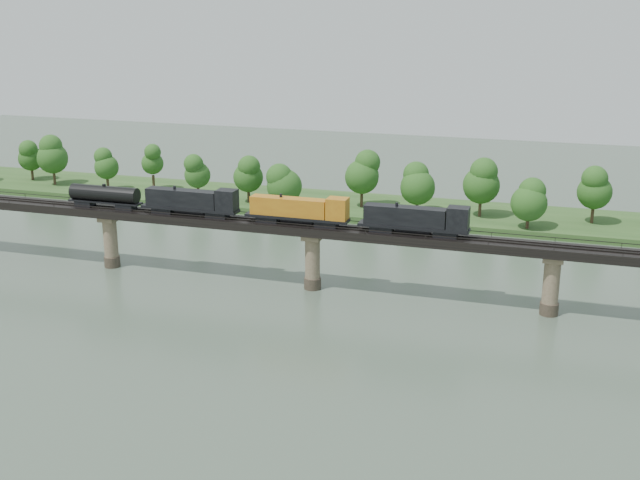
% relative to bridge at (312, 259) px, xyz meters
% --- Properties ---
extents(ground, '(400.00, 400.00, 0.00)m').
position_rel_bridge_xyz_m(ground, '(0.00, -30.00, -5.46)').
color(ground, '#3A4A3B').
rests_on(ground, ground).
extents(far_bank, '(300.00, 24.00, 1.60)m').
position_rel_bridge_xyz_m(far_bank, '(0.00, 55.00, -4.66)').
color(far_bank, '#294A1D').
rests_on(far_bank, ground).
extents(bridge, '(236.00, 30.00, 11.50)m').
position_rel_bridge_xyz_m(bridge, '(0.00, 0.00, 0.00)').
color(bridge, '#473A2D').
rests_on(bridge, ground).
extents(bridge_superstructure, '(220.00, 4.90, 0.75)m').
position_rel_bridge_xyz_m(bridge_superstructure, '(0.00, 0.00, 6.33)').
color(bridge_superstructure, black).
rests_on(bridge_superstructure, bridge).
extents(far_treeline, '(289.06, 17.54, 13.60)m').
position_rel_bridge_xyz_m(far_treeline, '(-8.21, 50.52, 3.37)').
color(far_treeline, '#382619').
rests_on(far_treeline, far_bank).
extents(freight_train, '(74.44, 2.90, 5.12)m').
position_rel_bridge_xyz_m(freight_train, '(-9.39, 0.00, 8.49)').
color(freight_train, black).
rests_on(freight_train, bridge).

